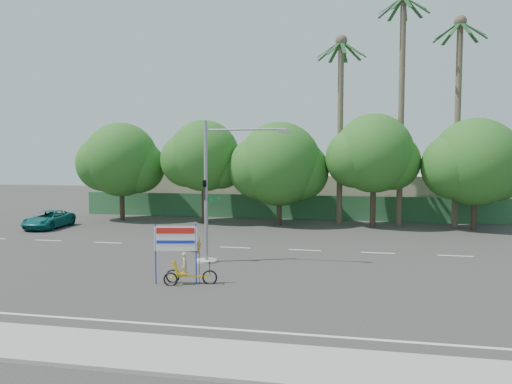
# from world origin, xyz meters

# --- Properties ---
(ground) EXTENTS (120.00, 120.00, 0.00)m
(ground) POSITION_xyz_m (0.00, 0.00, 0.00)
(ground) COLOR #33302D
(ground) RESTS_ON ground
(sidewalk_near) EXTENTS (50.00, 2.40, 0.12)m
(sidewalk_near) POSITION_xyz_m (0.00, -7.50, 0.06)
(sidewalk_near) COLOR gray
(sidewalk_near) RESTS_ON ground
(fence) EXTENTS (38.00, 0.08, 2.00)m
(fence) POSITION_xyz_m (0.00, 21.50, 1.00)
(fence) COLOR #336B3D
(fence) RESTS_ON ground
(building_left) EXTENTS (12.00, 8.00, 4.00)m
(building_left) POSITION_xyz_m (-10.00, 26.00, 2.00)
(building_left) COLOR beige
(building_left) RESTS_ON ground
(building_right) EXTENTS (14.00, 8.00, 3.60)m
(building_right) POSITION_xyz_m (8.00, 26.00, 1.80)
(building_right) COLOR beige
(building_right) RESTS_ON ground
(tree_far_left) EXTENTS (7.14, 6.00, 7.96)m
(tree_far_left) POSITION_xyz_m (-14.05, 18.00, 4.76)
(tree_far_left) COLOR #473828
(tree_far_left) RESTS_ON ground
(tree_left) EXTENTS (6.66, 5.60, 8.07)m
(tree_left) POSITION_xyz_m (-7.05, 18.00, 5.06)
(tree_left) COLOR #473828
(tree_left) RESTS_ON ground
(tree_center) EXTENTS (7.62, 6.40, 7.85)m
(tree_center) POSITION_xyz_m (-1.05, 18.00, 4.47)
(tree_center) COLOR #473828
(tree_center) RESTS_ON ground
(tree_right) EXTENTS (6.90, 5.80, 8.36)m
(tree_right) POSITION_xyz_m (5.95, 18.00, 5.24)
(tree_right) COLOR #473828
(tree_right) RESTS_ON ground
(tree_far_right) EXTENTS (7.38, 6.20, 7.94)m
(tree_far_right) POSITION_xyz_m (12.95, 18.00, 4.64)
(tree_far_right) COLOR #473828
(tree_far_right) RESTS_ON ground
(palm_tall) EXTENTS (3.73, 3.79, 17.45)m
(palm_tall) POSITION_xyz_m (8.00, 19.50, 10.46)
(palm_tall) COLOR #70604C
(palm_tall) RESTS_ON ground
(palm_mid) EXTENTS (3.73, 3.79, 15.45)m
(palm_mid) POSITION_xyz_m (12.00, 19.50, 9.40)
(palm_mid) COLOR #70604C
(palm_mid) RESTS_ON ground
(palm_short) EXTENTS (3.73, 3.79, 14.45)m
(palm_short) POSITION_xyz_m (3.50, 19.50, 8.86)
(palm_short) COLOR #70604C
(palm_short) RESTS_ON ground
(traffic_signal) EXTENTS (4.72, 1.10, 7.00)m
(traffic_signal) POSITION_xyz_m (-2.20, 3.98, 2.92)
(traffic_signal) COLOR gray
(traffic_signal) RESTS_ON ground
(trike_billboard) EXTENTS (2.55, 0.85, 2.54)m
(trike_billboard) POSITION_xyz_m (-2.20, -0.36, 1.02)
(trike_billboard) COLOR black
(trike_billboard) RESTS_ON ground
(pickup_truck) EXTENTS (2.38, 4.70, 1.27)m
(pickup_truck) POSITION_xyz_m (-17.21, 12.78, 0.64)
(pickup_truck) COLOR #0E6362
(pickup_truck) RESTS_ON ground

